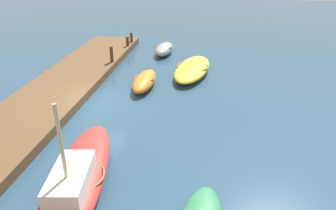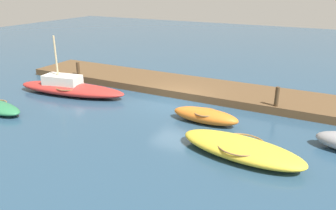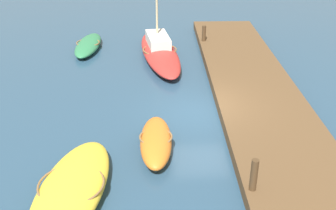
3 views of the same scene
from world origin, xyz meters
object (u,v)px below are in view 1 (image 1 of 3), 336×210
object	(u,v)px
mooring_post_mid_west	(127,41)
mooring_post_mid_east	(112,54)
dinghy_grey	(164,49)
mooring_post_west	(131,37)
rowboat_orange	(145,81)
motorboat_yellow	(192,69)
sailboat_red	(76,180)

from	to	relation	value
mooring_post_mid_west	mooring_post_mid_east	bearing A→B (deg)	0.00
dinghy_grey	mooring_post_mid_west	xyz separation A→B (m)	(-0.26, -3.05, 0.43)
dinghy_grey	mooring_post_mid_west	world-z (taller)	mooring_post_mid_west
mooring_post_west	mooring_post_mid_east	bearing A→B (deg)	0.00
rowboat_orange	mooring_post_west	world-z (taller)	mooring_post_west
motorboat_yellow	mooring_post_mid_east	size ratio (longest dim) A/B	5.14
rowboat_orange	mooring_post_mid_east	world-z (taller)	mooring_post_mid_east
motorboat_yellow	mooring_post_west	bearing A→B (deg)	-127.01
rowboat_orange	mooring_post_mid_west	world-z (taller)	mooring_post_mid_west
mooring_post_west	mooring_post_mid_west	bearing A→B (deg)	0.00
sailboat_red	rowboat_orange	xyz separation A→B (m)	(-9.58, 0.26, -0.07)
dinghy_grey	mooring_post_mid_west	bearing A→B (deg)	-89.85
motorboat_yellow	rowboat_orange	bearing A→B (deg)	-37.00
mooring_post_west	mooring_post_mid_west	distance (m)	1.23
dinghy_grey	mooring_post_mid_west	size ratio (longest dim) A/B	4.17
mooring_post_west	mooring_post_mid_east	xyz separation A→B (m)	(5.33, 0.00, 0.15)
mooring_post_mid_east	rowboat_orange	bearing A→B (deg)	45.01
dinghy_grey	mooring_post_west	bearing A→B (deg)	-110.98
motorboat_yellow	mooring_post_mid_west	world-z (taller)	mooring_post_mid_west
motorboat_yellow	dinghy_grey	size ratio (longest dim) A/B	1.81
dinghy_grey	mooring_post_west	size ratio (longest dim) A/B	3.92
motorboat_yellow	mooring_post_mid_east	bearing A→B (deg)	-85.23
motorboat_yellow	mooring_post_west	xyz separation A→B (m)	(-5.65, -5.66, 0.49)
sailboat_red	mooring_post_mid_west	xyz separation A→B (m)	(-16.67, -2.73, 0.38)
mooring_post_mid_west	mooring_post_west	bearing A→B (deg)	180.00
motorboat_yellow	mooring_post_west	world-z (taller)	mooring_post_west
sailboat_red	mooring_post_mid_west	distance (m)	16.90
dinghy_grey	mooring_post_mid_west	distance (m)	3.09
dinghy_grey	mooring_post_west	world-z (taller)	mooring_post_west
sailboat_red	mooring_post_mid_east	size ratio (longest dim) A/B	7.11
rowboat_orange	mooring_post_mid_west	xyz separation A→B (m)	(-7.10, -2.99, 0.45)
mooring_post_west	mooring_post_mid_west	world-z (taller)	mooring_post_west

